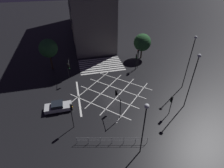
% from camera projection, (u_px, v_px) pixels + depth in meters
% --- Properties ---
extents(ground_plane, '(200.00, 200.00, 0.00)m').
position_uv_depth(ground_plane, '(112.00, 92.00, 31.09)').
color(ground_plane, black).
extents(road_markings, '(14.59, 21.10, 0.01)m').
position_uv_depth(road_markings, '(102.00, 72.00, 36.90)').
color(road_markings, silver).
rests_on(road_markings, ground_plane).
extents(traffic_light_se_cross, '(0.36, 2.74, 4.09)m').
position_uv_depth(traffic_light_se_cross, '(69.00, 66.00, 32.78)').
color(traffic_light_se_cross, black).
rests_on(traffic_light_se_cross, ground_plane).
extents(traffic_light_se_main, '(0.39, 0.36, 3.34)m').
position_uv_depth(traffic_light_se_main, '(68.00, 68.00, 33.57)').
color(traffic_light_se_main, black).
rests_on(traffic_light_se_main, ground_plane).
extents(traffic_light_nw_main, '(0.39, 0.36, 3.38)m').
position_uv_depth(traffic_light_nw_main, '(171.00, 102.00, 25.19)').
color(traffic_light_nw_main, black).
rests_on(traffic_light_nw_main, ground_plane).
extents(traffic_light_ne_main, '(0.39, 0.36, 4.22)m').
position_uv_depth(traffic_light_ne_main, '(72.00, 111.00, 22.73)').
color(traffic_light_ne_main, black).
rests_on(traffic_light_ne_main, ground_plane).
extents(traffic_light_median_north, '(0.36, 2.62, 3.76)m').
position_uv_depth(traffic_light_median_north, '(118.00, 99.00, 25.20)').
color(traffic_light_median_north, black).
rests_on(traffic_light_median_north, ground_plane).
extents(traffic_light_sw_cross, '(0.36, 0.39, 3.76)m').
position_uv_depth(traffic_light_sw_cross, '(137.00, 59.00, 36.00)').
color(traffic_light_sw_cross, black).
rests_on(traffic_light_sw_cross, ground_plane).
extents(traffic_light_sw_main, '(0.39, 0.36, 4.36)m').
position_uv_depth(traffic_light_sw_main, '(138.00, 55.00, 36.57)').
color(traffic_light_sw_main, black).
rests_on(traffic_light_sw_main, ground_plane).
extents(street_lamp_east, '(0.46, 0.46, 9.70)m').
position_uv_depth(street_lamp_east, '(191.00, 56.00, 28.78)').
color(street_lamp_east, black).
rests_on(street_lamp_east, ground_plane).
extents(street_lamp_west, '(0.51, 0.51, 9.07)m').
position_uv_depth(street_lamp_west, '(194.00, 72.00, 24.50)').
color(street_lamp_west, black).
rests_on(street_lamp_west, ground_plane).
extents(street_lamp_far, '(0.53, 0.53, 7.64)m').
position_uv_depth(street_lamp_far, '(145.00, 120.00, 18.09)').
color(street_lamp_far, black).
rests_on(street_lamp_far, ground_plane).
extents(street_tree_near, '(3.98, 3.98, 5.91)m').
position_uv_depth(street_tree_near, '(142.00, 42.00, 40.19)').
color(street_tree_near, '#38281C').
rests_on(street_tree_near, ground_plane).
extents(street_tree_far, '(3.73, 3.73, 6.66)m').
position_uv_depth(street_tree_far, '(48.00, 48.00, 35.26)').
color(street_tree_far, '#38281C').
rests_on(street_tree_far, ground_plane).
extents(waiting_car, '(4.13, 1.82, 1.31)m').
position_uv_depth(waiting_car, '(58.00, 107.00, 27.02)').
color(waiting_car, '#B7BABC').
rests_on(waiting_car, ground_plane).
extents(pedestrian_railing, '(8.69, 2.15, 1.05)m').
position_uv_depth(pedestrian_railing, '(112.00, 140.00, 21.87)').
color(pedestrian_railing, gray).
rests_on(pedestrian_railing, ground_plane).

